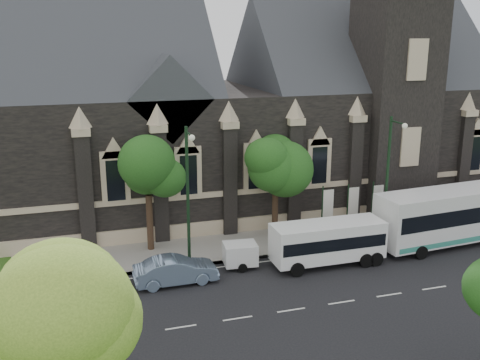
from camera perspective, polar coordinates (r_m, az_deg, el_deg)
name	(u,v)px	position (r m, az deg, el deg)	size (l,w,h in m)	color
ground	(291,310)	(30.23, 5.36, -13.39)	(160.00, 160.00, 0.00)	black
sidewalk	(239,245)	(38.30, -0.07, -6.84)	(80.00, 5.00, 0.15)	gray
museum	(265,109)	(46.37, 2.64, 7.38)	(40.00, 17.70, 29.90)	black
tree_park_near	(40,311)	(17.66, -20.13, -12.71)	(4.42, 4.42, 8.56)	black
tree_walk_right	(278,158)	(38.68, 3.96, 2.27)	(4.08, 4.08, 7.80)	black
tree_walk_left	(150,169)	(36.51, -9.37, 1.19)	(3.91, 3.91, 7.64)	black
street_lamp_near	(389,173)	(38.71, 15.31, 0.69)	(0.36, 1.88, 9.00)	black
street_lamp_mid	(188,190)	(33.51, -5.42, -1.03)	(0.36, 1.88, 9.00)	black
banner_flag_left	(326,208)	(39.27, 8.96, -2.88)	(0.90, 0.10, 4.00)	black
banner_flag_center	(351,205)	(40.16, 11.53, -2.60)	(0.90, 0.10, 4.00)	black
banner_flag_right	(376,203)	(41.13, 13.99, -2.33)	(0.90, 0.10, 4.00)	black
tour_coach	(464,213)	(41.55, 22.39, -3.21)	(13.75, 4.03, 3.96)	silver
shuttle_bus	(328,241)	(35.36, 9.17, -6.26)	(7.26, 2.57, 2.80)	white
box_trailer	(240,254)	(34.74, 0.02, -7.73)	(3.05, 1.80, 1.59)	silver
sedan	(176,270)	(32.91, -6.72, -9.36)	(1.73, 4.95, 1.63)	#748BA7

